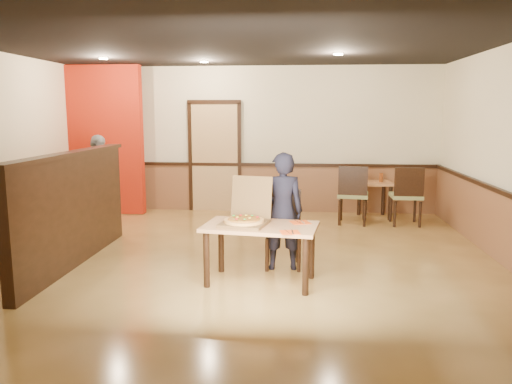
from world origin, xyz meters
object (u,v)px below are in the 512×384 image
Objects in this scene: side_table at (375,191)px; passerby at (99,180)px; diner at (282,211)px; main_table at (260,234)px; pizza_box at (245,218)px; diner_chair at (283,225)px; side_chair_left at (353,192)px; condiment at (381,178)px; side_chair_right at (407,194)px.

side_table is 4.94m from passerby.
diner is at bearing -119.88° from passerby.
main_table is 0.60m from diner.
pizza_box is at bearing 44.62° from diner.
diner_chair is at bearing -117.33° from side_table.
pizza_box reaches higher than diner_chair.
side_table is 0.44× the size of passerby.
pizza_box is at bearing 71.65° from side_chair_left.
passerby is 9.35× the size of condiment.
diner is (-0.01, -0.15, 0.21)m from diner_chair.
side_chair_left is at bearing -132.27° from condiment.
main_table is 1.41× the size of diner_chair.
main_table is at bearing 3.10° from pizza_box.
passerby is at bearing -169.38° from condiment.
side_chair_right is at bearing -81.68° from passerby.
passerby is (-3.26, 2.28, 0.05)m from diner.
side_chair_right is 0.70× the size of diner.
pizza_box is at bearing -123.99° from diner_chair.
passerby reaches higher than side_chair_left.
diner_chair is 3.50m from condiment.
diner is at bearing 75.00° from main_table.
pizza_box is at bearing 52.39° from side_chair_right.
passerby is (-4.85, -0.93, 0.28)m from side_table.
pizza_box is (-1.99, -3.71, 0.25)m from side_table.
pizza_box is 4.26m from condiment.
side_chair_left is at bearing 62.99° from diner_chair.
diner_chair is at bearing 50.80° from side_chair_right.
passerby reaches higher than main_table.
side_chair_right is (2.03, 2.43, 0.03)m from diner_chair.
main_table is at bearing 74.48° from side_chair_left.
diner_chair reaches higher than main_table.
side_chair_left reaches higher than condiment.
side_chair_right is 5.31m from passerby.
passerby is at bearing 11.89° from side_chair_left.
side_chair_right is at bearing 61.79° from main_table.
side_chair_right is 0.66× the size of passerby.
side_chair_left is 6.20× the size of condiment.
condiment is at bearing 72.48° from pizza_box.
main_table is 1.98× the size of side_table.
diner is 0.94× the size of passerby.
side_chair_right is 0.74m from condiment.
diner_chair is 3.91m from passerby.
side_table is at bearing 179.43° from condiment.
diner reaches higher than side_chair_left.
diner is (-2.04, -2.58, 0.17)m from side_chair_right.
passerby is (-4.39, -0.30, 0.21)m from side_chair_left.
side_chair_right reaches higher than condiment.
diner_chair is 0.66× the size of diner.
diner_chair is 0.26m from diner.
side_chair_right is 1.49× the size of side_table.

